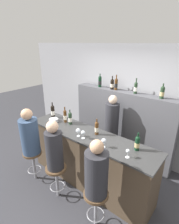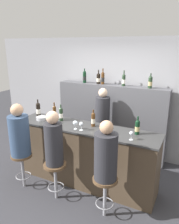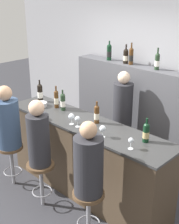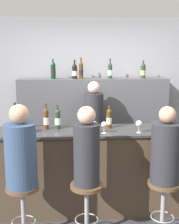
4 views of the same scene
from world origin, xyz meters
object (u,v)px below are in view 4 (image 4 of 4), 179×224
Objects in this scene: wine_glass_0 at (95,125)px; wine_bottle_counter_2 at (58,119)px; wine_bottle_counter_0 at (16,118)px; wine_bottle_counter_1 at (46,118)px; wine_glass_3 at (172,124)px; bar_stool_middle at (87,196)px; wine_bottle_backbar_2 at (81,70)px; wine_bottle_backbar_0 at (53,70)px; wine_bottle_backbar_1 at (75,71)px; wine_bottle_backbar_3 at (110,71)px; wine_bottle_backbar_4 at (143,71)px; guest_seated_middle at (87,150)px; wine_glass_2 at (139,124)px; guest_seated_left at (21,152)px; metal_bowl at (29,129)px; wine_bottle_counter_3 at (109,118)px; bar_stool_right at (163,194)px; bar_stool_left at (23,198)px; wine_glass_1 at (104,125)px; bartender at (94,137)px; wine_bottle_counter_4 at (168,118)px; guest_seated_right at (166,150)px.

wine_bottle_counter_2 is at bearing 150.49° from wine_glass_0.
wine_bottle_counter_0 is 0.39m from wine_bottle_counter_1.
wine_glass_3 is 1.36m from bar_stool_middle.
bar_stool_middle is (-0.01, -1.83, -1.26)m from wine_bottle_backbar_2.
wine_bottle_backbar_0 is 0.34m from wine_bottle_backbar_1.
wine_bottle_backbar_4 is at bearing -0.00° from wine_bottle_backbar_3.
guest_seated_middle is at bearing -87.10° from wine_bottle_backbar_1.
wine_bottle_backbar_2 is (0.44, 0.00, 0.00)m from wine_bottle_backbar_0.
guest_seated_left is at bearing -161.76° from wine_glass_2.
wine_bottle_counter_1 is at bearing -113.53° from wine_bottle_backbar_2.
wine_bottle_backbar_4 is 1.49× the size of metal_bowl.
guest_seated_middle is (-1.08, -0.45, -0.16)m from wine_glass_3.
wine_bottle_backbar_2 reaches higher than wine_bottle_backbar_4.
wine_bottle_counter_2 is at bearing 165.49° from wine_glass_2.
bar_stool_right is at bearing -52.83° from wine_bottle_counter_3.
bar_stool_left is at bearing -117.38° from wine_bottle_counter_2.
wine_bottle_backbar_1 is 1.52m from metal_bowl.
wine_bottle_backbar_3 is at bearing 75.33° from bar_stool_middle.
wine_glass_1 is at bearing 180.00° from wine_glass_3.
wine_bottle_backbar_0 is 0.50× the size of bar_stool_right.
wine_bottle_backbar_2 is 1.74× the size of metal_bowl.
guest_seated_left is 0.88m from bar_stool_middle.
wine_glass_3 is 1.40m from bartender.
bar_stool_right is (0.74, -0.45, -0.70)m from wine_glass_0.
bar_stool_right is (0.86, -1.83, -1.26)m from wine_bottle_backbar_2.
wine_bottle_backbar_0 is at bearing -180.00° from wine_bottle_backbar_3.
metal_bowl reaches higher than bar_stool_middle.
bar_stool_middle is at bearing -87.10° from wine_bottle_backbar_1.
bartender is (-0.83, -0.39, -0.99)m from wine_bottle_backbar_4.
wine_bottle_backbar_1 is 0.47× the size of bar_stool_left.
guest_seated_middle is (-1.10, -0.71, -0.18)m from wine_bottle_counter_4.
wine_bottle_counter_1 is 0.81m from wine_bottle_counter_3.
bar_stool_left is at bearing -122.80° from wine_bottle_backbar_3.
bar_stool_middle is (-0.66, -0.45, -0.70)m from wine_glass_2.
wine_bottle_counter_2 is 0.48× the size of bar_stool_right.
wine_glass_2 reaches higher than bar_stool_right.
guest_seated_left is at bearing -145.49° from wine_bottle_counter_3.
bar_stool_middle is at bearing -105.27° from wine_glass_0.
wine_bottle_counter_0 is 2.27× the size of wine_glass_2.
wine_bottle_counter_3 is 0.95× the size of wine_bottle_backbar_0.
wine_glass_2 is 0.78× the size of metal_bowl.
wine_glass_0 reaches higher than bar_stool_middle.
metal_bowl is at bearing -135.19° from bartender.
bar_stool_middle is (-1.10, -0.71, -0.71)m from wine_bottle_counter_4.
bartender is (-0.14, 0.73, -0.46)m from wine_bottle_counter_3.
wine_bottle_counter_2 is 1.06m from bar_stool_middle.
wine_bottle_backbar_3 is at bearing 0.00° from wine_bottle_backbar_2.
bar_stool_right is at bearing -31.17° from wine_glass_0.
guest_seated_right is (1.20, -0.71, -0.21)m from wine_bottle_counter_2.
wine_bottle_backbar_1 reaches higher than guest_seated_left.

